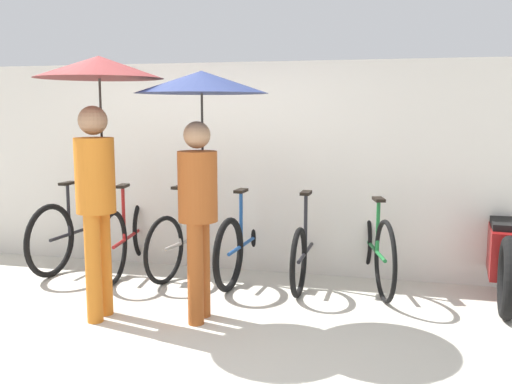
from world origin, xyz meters
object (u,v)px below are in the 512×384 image
object	(u,v)px
parked_bicycle_5	(373,245)
pedestrian_center	(200,121)
parked_bicycle_4	(309,246)
pedestrian_leading	(98,112)
parked_bicycle_2	(189,238)
motorcycle	(502,253)
parked_bicycle_1	(130,235)
parked_bicycle_3	(247,241)
parked_bicycle_0	(80,230)

from	to	relation	value
parked_bicycle_5	pedestrian_center	xyz separation A→B (m)	(-1.36, -1.23, 1.24)
parked_bicycle_4	pedestrian_leading	xyz separation A→B (m)	(-1.54, -1.39, 1.36)
parked_bicycle_2	pedestrian_center	size ratio (longest dim) A/B	0.80
pedestrian_center	motorcycle	xyz separation A→B (m)	(2.54, 1.20, -1.25)
pedestrian_center	parked_bicycle_2	bearing A→B (deg)	113.77
parked_bicycle_1	motorcycle	distance (m)	3.77
parked_bicycle_1	pedestrian_center	xyz separation A→B (m)	(1.22, -1.15, 1.25)
motorcycle	parked_bicycle_2	bearing A→B (deg)	94.71
pedestrian_center	pedestrian_leading	bearing A→B (deg)	-170.41
parked_bicycle_4	motorcycle	size ratio (longest dim) A/B	0.85
parked_bicycle_2	parked_bicycle_4	bearing A→B (deg)	-79.77
pedestrian_leading	parked_bicycle_2	bearing A→B (deg)	78.57
parked_bicycle_3	pedestrian_leading	bearing A→B (deg)	152.06
parked_bicycle_0	parked_bicycle_5	bearing A→B (deg)	-84.97
parked_bicycle_0	parked_bicycle_3	xyz separation A→B (m)	(1.94, 0.02, -0.03)
parked_bicycle_4	pedestrian_leading	size ratio (longest dim) A/B	0.80
parked_bicycle_4	parked_bicycle_3	bearing A→B (deg)	90.87
parked_bicycle_1	parked_bicycle_2	bearing A→B (deg)	-89.89
parked_bicycle_2	parked_bicycle_5	xyz separation A→B (m)	(1.93, -0.01, 0.03)
parked_bicycle_2	parked_bicycle_0	bearing A→B (deg)	101.53
pedestrian_center	parked_bicycle_3	bearing A→B (deg)	85.70
pedestrian_leading	parked_bicycle_0	bearing A→B (deg)	125.90
parked_bicycle_3	parked_bicycle_4	world-z (taller)	parked_bicycle_4
parked_bicycle_1	motorcycle	world-z (taller)	parked_bicycle_1
parked_bicycle_4	parked_bicycle_1	bearing A→B (deg)	93.62
parked_bicycle_1	parked_bicycle_2	size ratio (longest dim) A/B	1.08
parked_bicycle_5	pedestrian_center	distance (m)	2.21
parked_bicycle_5	parked_bicycle_4	bearing A→B (deg)	75.59
parked_bicycle_5	motorcycle	xyz separation A→B (m)	(1.19, -0.03, -0.00)
parked_bicycle_3	motorcycle	bearing A→B (deg)	-86.19
parked_bicycle_0	pedestrian_center	xyz separation A→B (m)	(1.87, -1.22, 1.24)
parked_bicycle_5	motorcycle	world-z (taller)	parked_bicycle_5
parked_bicycle_1	pedestrian_leading	world-z (taller)	pedestrian_leading
parked_bicycle_2	motorcycle	world-z (taller)	parked_bicycle_2
pedestrian_leading	pedestrian_center	size ratio (longest dim) A/B	1.06
motorcycle	parked_bicycle_1	bearing A→B (deg)	96.14
parked_bicycle_2	parked_bicycle_4	size ratio (longest dim) A/B	0.93
parked_bicycle_0	pedestrian_leading	bearing A→B (deg)	-137.98
parked_bicycle_4	pedestrian_leading	distance (m)	2.48
parked_bicycle_4	parked_bicycle_5	size ratio (longest dim) A/B	1.00
parked_bicycle_0	parked_bicycle_2	distance (m)	1.29
parked_bicycle_0	pedestrian_leading	size ratio (longest dim) A/B	0.82
parked_bicycle_2	parked_bicycle_5	bearing A→B (deg)	-79.81
pedestrian_center	parked_bicycle_4	bearing A→B (deg)	58.85
parked_bicycle_4	motorcycle	distance (m)	1.83
parked_bicycle_3	motorcycle	world-z (taller)	parked_bicycle_3
parked_bicycle_4	pedestrian_center	bearing A→B (deg)	151.21
parked_bicycle_2	parked_bicycle_3	world-z (taller)	parked_bicycle_2
parked_bicycle_2	pedestrian_leading	bearing A→B (deg)	-179.60
parked_bicycle_3	pedestrian_center	xyz separation A→B (m)	(-0.07, -1.24, 1.27)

